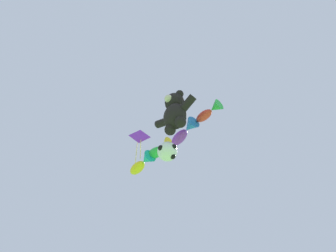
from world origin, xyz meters
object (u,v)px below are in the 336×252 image
at_px(teddy_bear_kite, 175,112).
at_px(soccer_ball_kite, 167,151).
at_px(fish_kite_violet, 185,132).
at_px(fish_kite_emerald, 160,149).
at_px(fish_kite_goldfin, 142,163).
at_px(diamond_kite, 139,139).
at_px(fish_kite_crimson, 210,112).

xyz_separation_m(teddy_bear_kite, soccer_ball_kite, (-0.67, 0.20, -1.90)).
bearing_deg(fish_kite_violet, fish_kite_emerald, 169.75).
height_order(fish_kite_violet, fish_kite_goldfin, fish_kite_goldfin).
bearing_deg(fish_kite_goldfin, diamond_kite, -59.10).
height_order(teddy_bear_kite, fish_kite_goldfin, teddy_bear_kite).
bearing_deg(soccer_ball_kite, teddy_bear_kite, -16.96).
bearing_deg(fish_kite_emerald, diamond_kite, -142.63).
xyz_separation_m(soccer_ball_kite, fish_kite_crimson, (1.65, 1.13, 2.23)).
distance_m(teddy_bear_kite, fish_kite_crimson, 1.68).
relative_size(teddy_bear_kite, fish_kite_violet, 1.31).
distance_m(fish_kite_violet, diamond_kite, 3.45).
xyz_separation_m(fish_kite_crimson, diamond_kite, (-4.66, -0.35, 1.40)).
bearing_deg(diamond_kite, fish_kite_violet, 6.51).
bearing_deg(teddy_bear_kite, fish_kite_violet, 115.28).
height_order(soccer_ball_kite, fish_kite_goldfin, fish_kite_goldfin).
relative_size(teddy_bear_kite, diamond_kite, 0.85).
bearing_deg(fish_kite_crimson, fish_kite_violet, -179.85).
xyz_separation_m(soccer_ball_kite, fish_kite_emerald, (-2.06, 1.50, 2.63)).
relative_size(fish_kite_crimson, fish_kite_emerald, 0.87).
bearing_deg(fish_kite_goldfin, fish_kite_crimson, -3.23).
distance_m(fish_kite_violet, fish_kite_goldfin, 3.47).
distance_m(fish_kite_emerald, diamond_kite, 1.57).
bearing_deg(fish_kite_emerald, soccer_ball_kite, -36.11).
bearing_deg(soccer_ball_kite, fish_kite_emerald, 143.89).
bearing_deg(fish_kite_emerald, teddy_bear_kite, -32.01).
distance_m(soccer_ball_kite, diamond_kite, 4.79).
bearing_deg(fish_kite_violet, soccer_ball_kite, -92.29).
distance_m(teddy_bear_kite, fish_kite_emerald, 3.30).
relative_size(teddy_bear_kite, fish_kite_crimson, 1.75).
distance_m(fish_kite_violet, fish_kite_emerald, 2.21).
height_order(soccer_ball_kite, fish_kite_crimson, fish_kite_crimson).
xyz_separation_m(fish_kite_goldfin, diamond_kite, (0.38, -0.64, 1.20)).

